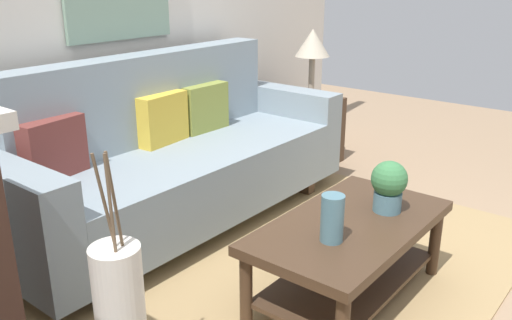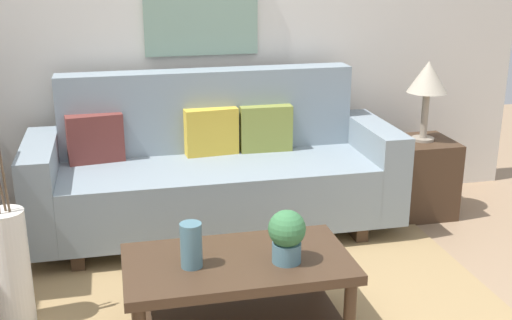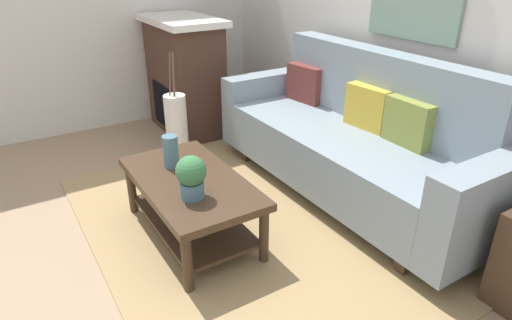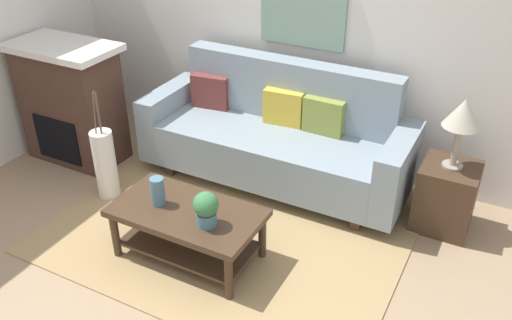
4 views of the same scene
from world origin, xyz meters
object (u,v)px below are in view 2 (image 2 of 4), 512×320
(throw_pillow_mustard, at_px, (211,131))
(potted_plant_tabletop, at_px, (287,235))
(side_table, at_px, (420,177))
(table_lamp, at_px, (428,80))
(coffee_table, at_px, (238,280))
(tabletop_vase, at_px, (191,245))
(couch, at_px, (215,172))
(throw_pillow_maroon, at_px, (95,138))
(throw_pillow_olive, at_px, (266,128))
(floor_vase, at_px, (11,269))
(framed_painting, at_px, (201,8))

(throw_pillow_mustard, bearing_deg, potted_plant_tabletop, -85.33)
(side_table, xyz_separation_m, table_lamp, (0.00, 0.00, 0.71))
(potted_plant_tabletop, xyz_separation_m, side_table, (1.39, 1.37, -0.29))
(coffee_table, height_order, tabletop_vase, tabletop_vase)
(coffee_table, relative_size, table_lamp, 1.93)
(table_lamp, bearing_deg, couch, 179.49)
(throw_pillow_mustard, xyz_separation_m, tabletop_vase, (-0.33, -1.45, -0.14))
(couch, height_order, coffee_table, couch)
(coffee_table, bearing_deg, potted_plant_tabletop, -19.55)
(throw_pillow_maroon, bearing_deg, potted_plant_tabletop, -59.39)
(throw_pillow_maroon, distance_m, side_table, 2.32)
(throw_pillow_olive, relative_size, side_table, 0.64)
(couch, xyz_separation_m, tabletop_vase, (-0.33, -1.33, 0.11))
(couch, relative_size, tabletop_vase, 11.03)
(tabletop_vase, bearing_deg, potted_plant_tabletop, -6.56)
(couch, bearing_deg, throw_pillow_maroon, 170.80)
(floor_vase, bearing_deg, potted_plant_tabletop, -18.42)
(throw_pillow_mustard, height_order, tabletop_vase, throw_pillow_mustard)
(couch, relative_size, throw_pillow_maroon, 6.72)
(throw_pillow_olive, xyz_separation_m, side_table, (1.13, -0.14, -0.40))
(throw_pillow_mustard, height_order, potted_plant_tabletop, throw_pillow_mustard)
(throw_pillow_mustard, xyz_separation_m, side_table, (1.51, -0.14, -0.40))
(potted_plant_tabletop, relative_size, framed_painting, 0.33)
(floor_vase, bearing_deg, table_lamp, 18.93)
(potted_plant_tabletop, bearing_deg, tabletop_vase, 173.44)
(couch, height_order, floor_vase, couch)
(table_lamp, bearing_deg, throw_pillow_olive, 173.03)
(tabletop_vase, xyz_separation_m, potted_plant_tabletop, (0.45, -0.05, 0.03))
(potted_plant_tabletop, bearing_deg, coffee_table, 160.45)
(floor_vase, height_order, framed_painting, framed_painting)
(potted_plant_tabletop, xyz_separation_m, table_lamp, (1.39, 1.37, 0.42))
(throw_pillow_maroon, xyz_separation_m, coffee_table, (0.67, -1.43, -0.37))
(throw_pillow_maroon, distance_m, coffee_table, 1.62)
(table_lamp, bearing_deg, floor_vase, -161.07)
(throw_pillow_olive, relative_size, table_lamp, 0.63)
(couch, distance_m, throw_pillow_mustard, 0.28)
(floor_vase, relative_size, framed_painting, 0.79)
(framed_painting, bearing_deg, table_lamp, -17.59)
(floor_vase, bearing_deg, framed_painting, 49.64)
(coffee_table, height_order, floor_vase, floor_vase)
(tabletop_vase, bearing_deg, coffee_table, 6.95)
(throw_pillow_maroon, relative_size, potted_plant_tabletop, 1.37)
(throw_pillow_maroon, relative_size, side_table, 0.64)
(coffee_table, bearing_deg, couch, 85.61)
(couch, bearing_deg, potted_plant_tabletop, -84.92)
(throw_pillow_mustard, bearing_deg, coffee_table, -94.01)
(framed_painting, bearing_deg, couch, -90.00)
(couch, height_order, potted_plant_tabletop, couch)
(throw_pillow_olive, bearing_deg, side_table, -6.97)
(potted_plant_tabletop, bearing_deg, table_lamp, 44.58)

